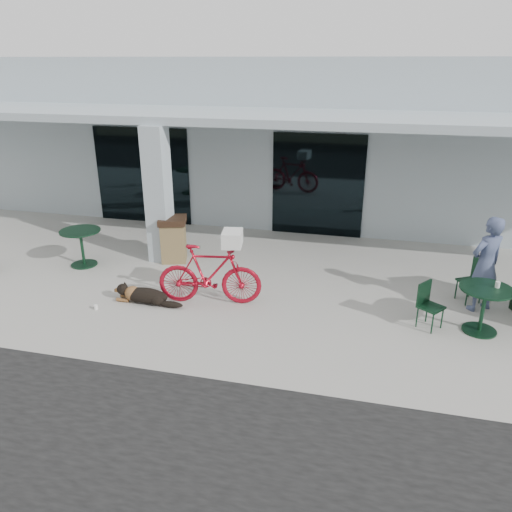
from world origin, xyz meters
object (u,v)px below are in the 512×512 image
(cafe_table_far, at_px, (483,310))
(trash_receptacle, at_px, (173,239))
(cafe_chair_far_a, at_px, (431,306))
(bicycle, at_px, (210,274))
(cafe_table_near, at_px, (82,248))
(person, at_px, (486,264))
(cafe_chair_far_b, at_px, (470,281))
(dog, at_px, (145,295))

(cafe_table_far, distance_m, trash_receptacle, 6.72)
(trash_receptacle, bearing_deg, cafe_table_far, -15.80)
(trash_receptacle, bearing_deg, cafe_chair_far_a, -18.76)
(bicycle, distance_m, cafe_table_near, 3.64)
(cafe_chair_far_a, bearing_deg, person, -8.50)
(cafe_chair_far_a, xyz_separation_m, trash_receptacle, (-5.61, 1.90, 0.11))
(cafe_chair_far_b, bearing_deg, cafe_table_near, -119.70)
(dog, height_order, person, person)
(cafe_table_near, relative_size, cafe_table_far, 1.02)
(dog, relative_size, person, 0.58)
(cafe_chair_far_a, bearing_deg, cafe_table_far, -48.40)
(dog, height_order, cafe_table_far, cafe_table_far)
(cafe_table_far, bearing_deg, bicycle, -179.23)
(bicycle, bearing_deg, dog, 94.69)
(cafe_table_far, xyz_separation_m, cafe_chair_far_b, (-0.04, 1.20, 0.01))
(cafe_chair_far_b, relative_size, person, 0.47)
(cafe_table_far, distance_m, person, 1.03)
(cafe_chair_far_a, distance_m, trash_receptacle, 5.92)
(cafe_table_near, xyz_separation_m, trash_receptacle, (1.92, 0.77, 0.10))
(cafe_table_far, distance_m, cafe_chair_far_b, 1.21)
(cafe_chair_far_a, relative_size, cafe_chair_far_b, 0.97)
(cafe_table_near, xyz_separation_m, cafe_chair_far_a, (7.53, -1.13, -0.01))
(cafe_table_far, bearing_deg, cafe_table_near, 172.82)
(bicycle, relative_size, cafe_chair_far_a, 2.40)
(cafe_table_far, relative_size, cafe_chair_far_a, 1.07)
(dog, bearing_deg, cafe_chair_far_b, 14.73)
(cafe_table_far, xyz_separation_m, trash_receptacle, (-6.47, 1.83, 0.11))
(bicycle, height_order, person, person)
(dog, height_order, trash_receptacle, trash_receptacle)
(cafe_table_far, height_order, cafe_chair_far_b, cafe_chair_far_b)
(cafe_chair_far_b, height_order, person, person)
(trash_receptacle, bearing_deg, person, -8.10)
(person, bearing_deg, bicycle, -24.26)
(cafe_table_near, relative_size, cafe_chair_far_a, 1.09)
(dog, xyz_separation_m, person, (6.27, 1.28, 0.74))
(bicycle, distance_m, cafe_chair_far_a, 4.08)
(dog, relative_size, trash_receptacle, 1.01)
(bicycle, xyz_separation_m, cafe_table_far, (4.93, 0.07, -0.18))
(cafe_chair_far_a, bearing_deg, cafe_table_near, 118.05)
(cafe_table_far, distance_m, cafe_chair_far_a, 0.86)
(cafe_chair_far_b, bearing_deg, cafe_table_far, -28.88)
(cafe_table_near, distance_m, cafe_chair_far_a, 7.62)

